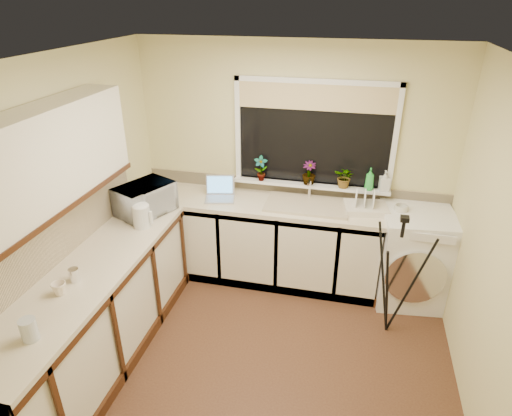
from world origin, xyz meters
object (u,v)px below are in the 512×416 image
object	(u,v)px
kettle	(142,216)
tripod	(395,277)
steel_jar	(74,275)
soap_bottle_clear	(385,181)
plant_c	(309,173)
plant_a	(261,169)
plant_d	(345,177)
cup_left	(59,289)
microwave	(145,199)
dish_rack	(366,208)
washing_machine	(413,256)
cup_back	(401,210)
glass_jug	(29,330)
soap_bottle_green	(370,179)
laptop	(220,192)

from	to	relation	value
kettle	tripod	distance (m)	2.31
steel_jar	soap_bottle_clear	distance (m)	2.93
plant_c	plant_a	bearing A→B (deg)	-177.57
steel_jar	plant_d	bearing A→B (deg)	45.02
tripod	cup_left	distance (m)	2.70
microwave	dish_rack	bearing A→B (deg)	-50.86
plant_a	plant_c	bearing A→B (deg)	2.43
dish_rack	steel_jar	bearing A→B (deg)	-150.80
microwave	washing_machine	bearing A→B (deg)	-54.44
plant_d	cup_back	xyz separation A→B (m)	(0.56, -0.19, -0.21)
plant_a	cup_left	world-z (taller)	plant_a
tripod	glass_jug	world-z (taller)	tripod
microwave	plant_d	bearing A→B (deg)	-44.07
plant_c	tripod	bearing A→B (deg)	-42.62
steel_jar	tripod	bearing A→B (deg)	23.92
steel_jar	microwave	distance (m)	1.15
soap_bottle_clear	washing_machine	bearing A→B (deg)	-34.47
plant_c	soap_bottle_green	xyz separation A→B (m)	(0.60, -0.01, -0.01)
kettle	soap_bottle_green	size ratio (longest dim) A/B	0.90
microwave	plant_a	world-z (taller)	plant_a
soap_bottle_clear	microwave	bearing A→B (deg)	-162.03
plant_a	microwave	bearing A→B (deg)	-144.63
steel_jar	plant_d	world-z (taller)	plant_d
dish_rack	tripod	distance (m)	0.76
laptop	microwave	distance (m)	0.78
soap_bottle_clear	steel_jar	bearing A→B (deg)	-140.15
dish_rack	soap_bottle_clear	xyz separation A→B (m)	(0.16, 0.20, 0.22)
kettle	microwave	bearing A→B (deg)	108.54
kettle	soap_bottle_clear	bearing A→B (deg)	24.72
plant_a	cup_left	bearing A→B (deg)	-116.57
laptop	cup_back	bearing A→B (deg)	-12.40
glass_jug	steel_jar	xyz separation A→B (m)	(-0.09, 0.60, -0.02)
soap_bottle_green	cup_left	bearing A→B (deg)	-136.13
plant_d	cup_left	distance (m)	2.76
tripod	plant_a	world-z (taller)	plant_a
plant_c	laptop	bearing A→B (deg)	-166.46
kettle	soap_bottle_clear	xyz separation A→B (m)	(2.14, 0.98, 0.15)
soap_bottle_clear	cup_back	world-z (taller)	soap_bottle_clear
soap_bottle_green	steel_jar	bearing A→B (deg)	-138.46
steel_jar	cup_left	distance (m)	0.17
soap_bottle_green	plant_c	bearing A→B (deg)	179.27
soap_bottle_green	cup_back	world-z (taller)	soap_bottle_green
kettle	dish_rack	bearing A→B (deg)	21.69
kettle	tripod	size ratio (longest dim) A/B	0.17
soap_bottle_green	kettle	bearing A→B (deg)	-154.02
laptop	plant_d	world-z (taller)	plant_d
soap_bottle_clear	tripod	bearing A→B (deg)	-80.71
microwave	plant_a	bearing A→B (deg)	-29.73
laptop	plant_c	xyz separation A→B (m)	(0.89, 0.21, 0.21)
dish_rack	laptop	bearing A→B (deg)	171.32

